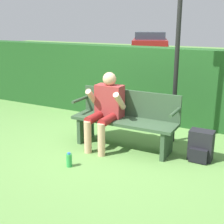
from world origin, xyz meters
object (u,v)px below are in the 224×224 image
(person_seated, at_px, (106,106))
(water_bottle, at_px, (69,160))
(park_bench, at_px, (126,119))
(backpack, at_px, (201,146))
(parked_car, at_px, (150,43))
(signpost, at_px, (177,45))

(person_seated, distance_m, water_bottle, 1.03)
(park_bench, height_order, person_seated, person_seated)
(backpack, xyz_separation_m, parked_car, (-5.83, 13.04, 0.43))
(water_bottle, relative_size, signpost, 0.07)
(person_seated, relative_size, backpack, 2.68)
(park_bench, relative_size, parked_car, 0.38)
(water_bottle, height_order, parked_car, parked_car)
(backpack, xyz_separation_m, water_bottle, (-1.51, -1.05, -0.11))
(water_bottle, xyz_separation_m, signpost, (0.95, 1.54, 1.46))
(park_bench, height_order, signpost, signpost)
(park_bench, height_order, water_bottle, park_bench)
(signpost, xyz_separation_m, parked_car, (-5.27, 12.55, -0.92))
(park_bench, distance_m, backpack, 1.18)
(backpack, height_order, water_bottle, backpack)
(park_bench, relative_size, backpack, 3.77)
(backpack, bearing_deg, park_bench, -177.45)
(backpack, bearing_deg, parked_car, 114.09)
(water_bottle, relative_size, parked_car, 0.05)
(signpost, relative_size, parked_car, 0.66)
(person_seated, xyz_separation_m, signpost, (0.86, 0.67, 0.91))
(person_seated, distance_m, signpost, 1.42)
(park_bench, bearing_deg, signpost, 42.56)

